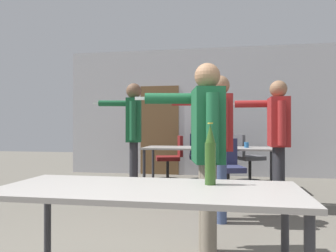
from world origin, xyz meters
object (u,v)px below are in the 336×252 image
Objects in this scene: person_far_watching at (219,133)px; office_chair_mid_tucked at (171,160)px; person_center_tall at (206,139)px; person_left_plaid at (277,131)px; office_chair_far_right at (226,170)px; office_chair_side_rolled at (246,160)px; beer_bottle at (210,155)px; office_chair_near_pushed at (201,158)px; drink_cup at (247,145)px; person_near_casual at (133,127)px.

person_far_watching is 1.84× the size of office_chair_mid_tucked.
person_left_plaid is at bearing -37.31° from person_center_tall.
person_left_plaid is 1.11m from office_chair_far_right.
person_left_plaid is (0.85, 1.79, 0.05)m from person_center_tall.
office_chair_side_rolled is 2.48× the size of beer_bottle.
office_chair_far_right is at bearing -157.33° from office_chair_mid_tucked.
office_chair_side_rolled is (0.57, 3.89, -0.54)m from person_center_tall.
office_chair_side_rolled is 1.03× the size of office_chair_mid_tucked.
person_far_watching is at bearing -36.63° from office_chair_side_rolled.
beer_bottle is at bearing 173.56° from person_center_tall.
office_chair_mid_tucked is (-1.02, 2.78, -0.60)m from person_far_watching.
person_center_tall is 1.78× the size of office_chair_mid_tucked.
office_chair_near_pushed is at bearing 95.01° from beer_bottle.
person_far_watching reaches higher than office_chair_mid_tucked.
drink_cup is at bearing 13.51° from person_left_plaid.
office_chair_far_right is 9.57× the size of drink_cup.
office_chair_mid_tucked is 9.66× the size of drink_cup.
person_left_plaid is (0.76, 0.72, 0.01)m from person_far_watching.
office_chair_far_right is at bearing -41.83° from office_chair_side_rolled.
person_left_plaid reaches higher than person_center_tall.
office_chair_mid_tucked reaches higher than drink_cup.
person_far_watching is 1.05m from person_left_plaid.
person_near_casual is at bearing -73.30° from office_chair_side_rolled.
person_center_tall is at bearing 165.24° from person_far_watching.
office_chair_mid_tucked is (-0.60, -0.09, -0.03)m from office_chair_near_pushed.
person_far_watching is 2.93m from office_chair_side_rolled.
person_far_watching is at bearing -102.16° from drink_cup.
drink_cup is at bearing -22.33° from person_far_watching.
person_far_watching is 4.44× the size of beer_bottle.
person_left_plaid is at bearing -154.34° from office_chair_mid_tucked.
person_center_tall is 3.97m from office_chair_side_rolled.
office_chair_far_right is (0.18, 2.42, -0.56)m from person_center_tall.
person_left_plaid is at bearing -112.27° from person_near_casual.
office_chair_mid_tucked is at bearing 40.58° from person_left_plaid.
drink_cup is at bearing -132.27° from office_chair_mid_tucked.
person_center_tall reaches higher than office_chair_mid_tucked.
person_left_plaid is 2.20m from office_chair_side_rolled.
person_far_watching is 1.48m from office_chair_far_right.
beer_bottle reaches higher than office_chair_near_pushed.
office_chair_near_pushed is at bearing -7.08° from person_center_tall.
person_left_plaid is at bearing -76.27° from drink_cup.
person_near_casual reaches higher than office_chair_side_rolled.
person_center_tall is 0.76m from beer_bottle.
office_chair_side_rolled reaches higher than office_chair_mid_tucked.
office_chair_near_pushed is 2.51× the size of beer_bottle.
office_chair_side_rolled reaches higher than office_chair_far_right.
person_near_casual is 1.96× the size of office_chair_far_right.
person_left_plaid is at bearing 111.48° from office_chair_near_pushed.
person_left_plaid reaches higher than drink_cup.
office_chair_far_right is (0.52, -1.53, -0.04)m from office_chair_near_pushed.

